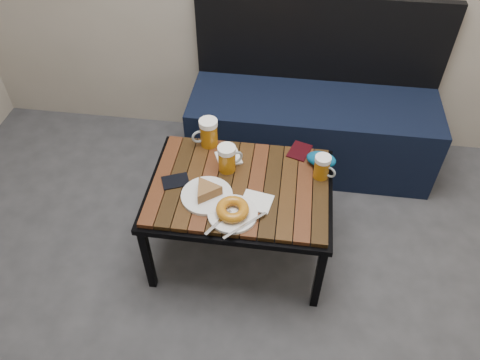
# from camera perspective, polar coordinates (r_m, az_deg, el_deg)

# --- Properties ---
(bench) EXTENTS (1.40, 0.50, 0.95)m
(bench) POSITION_cam_1_polar(r_m,az_deg,el_deg) (2.80, 8.72, 6.89)
(bench) COLOR black
(bench) RESTS_ON ground
(cafe_table) EXTENTS (0.84, 0.62, 0.47)m
(cafe_table) POSITION_cam_1_polar(r_m,az_deg,el_deg) (2.15, 0.00, -1.35)
(cafe_table) COLOR black
(cafe_table) RESTS_ON ground
(beer_mug_left) EXTENTS (0.14, 0.11, 0.14)m
(beer_mug_left) POSITION_cam_1_polar(r_m,az_deg,el_deg) (2.28, -3.90, 5.78)
(beer_mug_left) COLOR #9F5F0C
(beer_mug_left) RESTS_ON cafe_table
(beer_mug_centre) EXTENTS (0.13, 0.11, 0.13)m
(beer_mug_centre) POSITION_cam_1_polar(r_m,az_deg,el_deg) (2.14, -1.54, 2.66)
(beer_mug_centre) COLOR #9F5F0C
(beer_mug_centre) RESTS_ON cafe_table
(beer_mug_right) EXTENTS (0.11, 0.09, 0.12)m
(beer_mug_right) POSITION_cam_1_polar(r_m,az_deg,el_deg) (2.15, 10.00, 1.57)
(beer_mug_right) COLOR #9F5F0C
(beer_mug_right) RESTS_ON cafe_table
(plate_pie) EXTENTS (0.23, 0.23, 0.06)m
(plate_pie) POSITION_cam_1_polar(r_m,az_deg,el_deg) (2.05, -4.09, -1.56)
(plate_pie) COLOR white
(plate_pie) RESTS_ON cafe_table
(plate_bagel) EXTENTS (0.25, 0.25, 0.06)m
(plate_bagel) POSITION_cam_1_polar(r_m,az_deg,el_deg) (1.98, -0.91, -3.86)
(plate_bagel) COLOR white
(plate_bagel) RESTS_ON cafe_table
(napkin_left) EXTENTS (0.15, 0.15, 0.01)m
(napkin_left) POSITION_cam_1_polar(r_m,az_deg,el_deg) (2.24, -1.40, 2.73)
(napkin_left) COLOR white
(napkin_left) RESTS_ON cafe_table
(napkin_right) EXTENTS (0.15, 0.13, 0.01)m
(napkin_right) POSITION_cam_1_polar(r_m,az_deg,el_deg) (2.04, 2.05, -2.64)
(napkin_right) COLOR white
(napkin_right) RESTS_ON cafe_table
(passport_navy) EXTENTS (0.14, 0.13, 0.01)m
(passport_navy) POSITION_cam_1_polar(r_m,az_deg,el_deg) (2.15, -7.87, -0.13)
(passport_navy) COLOR black
(passport_navy) RESTS_ON cafe_table
(passport_burgundy) EXTENTS (0.13, 0.15, 0.01)m
(passport_burgundy) POSITION_cam_1_polar(r_m,az_deg,el_deg) (2.30, 7.27, 3.53)
(passport_burgundy) COLOR black
(passport_burgundy) RESTS_ON cafe_table
(knit_pouch) EXTENTS (0.16, 0.12, 0.06)m
(knit_pouch) POSITION_cam_1_polar(r_m,az_deg,el_deg) (2.23, 9.88, 2.49)
(knit_pouch) COLOR navy
(knit_pouch) RESTS_ON cafe_table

